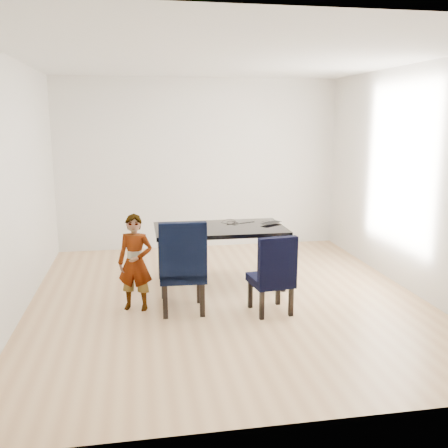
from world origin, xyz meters
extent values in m
cube|color=tan|center=(0.00, 0.00, -0.01)|extent=(4.50, 5.00, 0.01)
cube|color=white|center=(0.00, 0.00, 2.71)|extent=(4.50, 5.00, 0.01)
cube|color=white|center=(0.00, 2.50, 1.35)|extent=(4.50, 0.01, 2.70)
cube|color=white|center=(0.00, -2.50, 1.35)|extent=(4.50, 0.01, 2.70)
cube|color=white|center=(-2.25, 0.00, 1.35)|extent=(0.01, 5.00, 2.70)
cube|color=silver|center=(2.25, 0.00, 1.35)|extent=(0.01, 5.00, 2.70)
cube|color=black|center=(0.00, 0.50, 0.38)|extent=(1.60, 0.90, 0.75)
cube|color=black|center=(-0.54, -0.28, 0.51)|extent=(0.51, 0.53, 1.03)
cube|color=black|center=(0.39, -0.49, 0.44)|extent=(0.47, 0.49, 0.87)
imported|color=#FF5815|center=(-1.04, -0.15, 0.53)|extent=(0.45, 0.36, 1.06)
cylinder|color=silver|center=(-0.58, 0.22, 0.76)|extent=(0.29, 0.29, 0.02)
ellipsoid|color=#C19145|center=(-0.57, 0.22, 0.79)|extent=(0.14, 0.07, 0.06)
imported|color=black|center=(0.65, 0.60, 0.76)|extent=(0.35, 0.31, 0.02)
torus|color=black|center=(0.19, 0.67, 0.75)|extent=(0.17, 0.17, 0.01)
camera|label=1|loc=(-0.99, -5.45, 2.06)|focal=40.00mm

